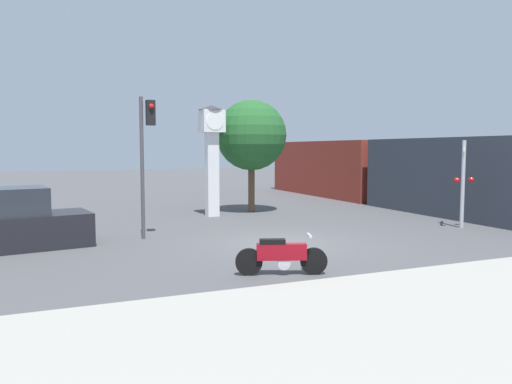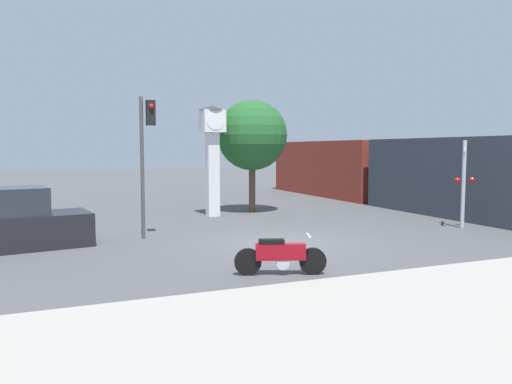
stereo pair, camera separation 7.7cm
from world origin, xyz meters
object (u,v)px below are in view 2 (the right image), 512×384
at_px(street_tree, 252,136).
at_px(motorcycle, 280,256).
at_px(traffic_light, 146,142).
at_px(railroad_crossing_signal, 464,180).
at_px(parked_car, 12,224).
at_px(clock_tower, 212,143).
at_px(freight_train, 387,172).

bearing_deg(street_tree, motorcycle, -108.87).
relative_size(traffic_light, railroad_crossing_signal, 1.41).
height_order(motorcycle, parked_car, parked_car).
relative_size(clock_tower, parked_car, 1.08).
height_order(clock_tower, traffic_light, clock_tower).
bearing_deg(clock_tower, railroad_crossing_signal, -41.67).
height_order(freight_train, railroad_crossing_signal, freight_train).
height_order(railroad_crossing_signal, street_tree, street_tree).
bearing_deg(traffic_light, parked_car, -176.58).
xyz_separation_m(traffic_light, railroad_crossing_signal, (11.15, -2.28, -1.35)).
bearing_deg(clock_tower, street_tree, 17.41).
bearing_deg(street_tree, traffic_light, -138.44).
height_order(street_tree, parked_car, street_tree).
xyz_separation_m(freight_train, street_tree, (-7.97, -0.51, 1.83)).
relative_size(railroad_crossing_signal, parked_car, 0.73).
bearing_deg(street_tree, railroad_crossing_signal, -53.69).
bearing_deg(railroad_crossing_signal, parked_car, 172.32).
xyz_separation_m(freight_train, parked_car, (-17.67, -5.83, -0.95)).
distance_m(motorcycle, freight_train, 16.52).
xyz_separation_m(clock_tower, street_tree, (2.12, 0.66, 0.37)).
xyz_separation_m(motorcycle, railroad_crossing_signal, (9.18, 3.68, 1.33)).
distance_m(motorcycle, clock_tower, 10.85).
relative_size(traffic_light, street_tree, 0.89).
height_order(clock_tower, street_tree, street_tree).
distance_m(clock_tower, street_tree, 2.25).
relative_size(street_tree, parked_car, 1.16).
bearing_deg(traffic_light, street_tree, 41.56).
distance_m(motorcycle, parked_car, 8.24).
height_order(motorcycle, street_tree, street_tree).
distance_m(railroad_crossing_signal, parked_car, 15.28).
bearing_deg(freight_train, clock_tower, -173.36).
relative_size(clock_tower, traffic_light, 1.05).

